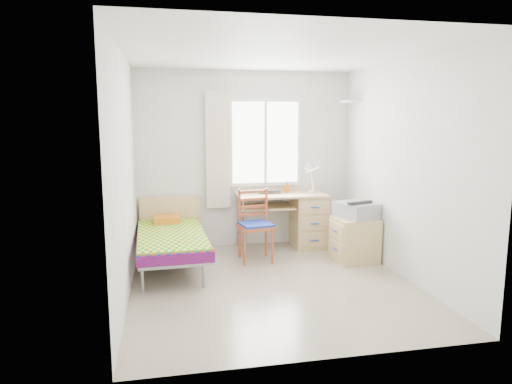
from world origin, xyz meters
TOP-DOWN VIEW (x-y plane):
  - floor at (0.00, 0.00)m, footprint 3.50×3.50m
  - ceiling at (0.00, 0.00)m, footprint 3.50×3.50m
  - wall_back at (0.00, 1.75)m, footprint 3.20×0.00m
  - wall_left at (-1.60, 0.00)m, footprint 0.00×3.50m
  - wall_right at (1.60, 0.00)m, footprint 0.00×3.50m
  - window at (0.30, 1.73)m, footprint 1.10×0.04m
  - curtain at (-0.42, 1.68)m, footprint 0.35×0.05m
  - floating_shelf at (1.49, 1.40)m, footprint 0.20×0.32m
  - bed at (-1.13, 0.89)m, footprint 0.92×1.85m
  - desk at (0.83, 1.46)m, footprint 1.32×0.64m
  - chair at (-0.01, 0.94)m, footprint 0.49×0.49m
  - cabinet at (1.29, 0.62)m, footprint 0.57×0.51m
  - printer at (1.31, 0.65)m, footprint 0.56×0.61m
  - laptop at (0.32, 1.50)m, footprint 0.35×0.24m
  - pen_cup at (0.60, 1.60)m, footprint 0.09×0.09m
  - task_lamp at (0.90, 1.37)m, footprint 0.24×0.34m
  - book at (0.24, 1.45)m, footprint 0.25×0.29m

SIDE VIEW (x-z plane):
  - floor at x=0.00m, z-range 0.00..0.00m
  - cabinet at x=1.29m, z-range 0.00..0.59m
  - bed at x=-1.13m, z-range -0.01..0.78m
  - desk at x=0.83m, z-range 0.03..0.85m
  - chair at x=-0.01m, z-range 0.06..1.03m
  - book at x=0.24m, z-range 0.58..0.60m
  - printer at x=1.31m, z-range 0.59..0.80m
  - laptop at x=0.32m, z-range 0.81..0.84m
  - pen_cup at x=0.60m, z-range 0.81..0.92m
  - task_lamp at x=0.90m, z-range 0.87..1.33m
  - wall_left at x=-1.60m, z-range -0.45..3.05m
  - wall_right at x=1.60m, z-range -0.45..3.05m
  - wall_back at x=0.00m, z-range -0.30..2.90m
  - curtain at x=-0.42m, z-range 0.60..2.30m
  - window at x=0.30m, z-range 0.90..2.20m
  - floating_shelf at x=1.49m, z-range 2.13..2.17m
  - ceiling at x=0.00m, z-range 2.60..2.60m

